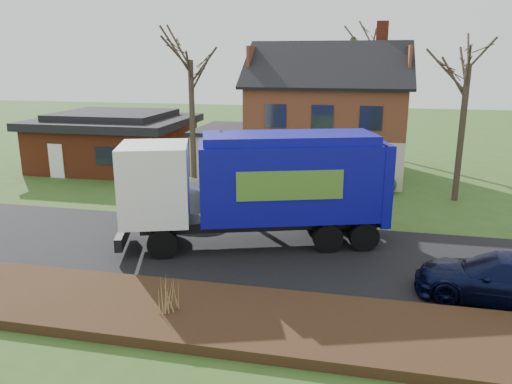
# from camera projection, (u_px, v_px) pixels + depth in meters

# --- Properties ---
(ground) EXTENTS (120.00, 120.00, 0.00)m
(ground) POSITION_uv_depth(u_px,v_px,m) (242.00, 250.00, 19.06)
(ground) COLOR #31511B
(ground) RESTS_ON ground
(road) EXTENTS (80.00, 7.00, 0.02)m
(road) POSITION_uv_depth(u_px,v_px,m) (242.00, 250.00, 19.06)
(road) COLOR black
(road) RESTS_ON ground
(mulch_verge) EXTENTS (80.00, 3.50, 0.30)m
(mulch_verge) POSITION_uv_depth(u_px,v_px,m) (197.00, 314.00, 14.02)
(mulch_verge) COLOR black
(mulch_verge) RESTS_ON ground
(main_house) EXTENTS (12.95, 8.95, 9.26)m
(main_house) POSITION_uv_depth(u_px,v_px,m) (319.00, 110.00, 30.83)
(main_house) COLOR beige
(main_house) RESTS_ON ground
(ranch_house) EXTENTS (9.80, 8.20, 3.70)m
(ranch_house) POSITION_uv_depth(u_px,v_px,m) (115.00, 140.00, 33.35)
(ranch_house) COLOR brown
(ranch_house) RESTS_ON ground
(garbage_truck) EXTENTS (10.53, 5.78, 4.37)m
(garbage_truck) POSITION_uv_depth(u_px,v_px,m) (261.00, 182.00, 19.12)
(garbage_truck) COLOR black
(garbage_truck) RESTS_ON ground
(silver_sedan) EXTENTS (5.06, 2.57, 1.59)m
(silver_sedan) POSITION_uv_depth(u_px,v_px,m) (190.00, 197.00, 23.39)
(silver_sedan) COLOR #A0A3A7
(silver_sedan) RESTS_ON ground
(navy_wagon) EXTENTS (5.29, 2.72, 1.47)m
(navy_wagon) POSITION_uv_depth(u_px,v_px,m) (504.00, 278.00, 14.91)
(navy_wagon) COLOR black
(navy_wagon) RESTS_ON ground
(tree_front_west) EXTENTS (3.29, 3.29, 9.77)m
(tree_front_west) POSITION_uv_depth(u_px,v_px,m) (190.00, 39.00, 25.50)
(tree_front_west) COLOR #3B2F23
(tree_front_west) RESTS_ON ground
(tree_front_east) EXTENTS (3.53, 3.53, 9.81)m
(tree_front_east) POSITION_uv_depth(u_px,v_px,m) (472.00, 39.00, 23.80)
(tree_front_east) COLOR #3B2F23
(tree_front_east) RESTS_ON ground
(tree_back) EXTENTS (3.55, 3.55, 11.24)m
(tree_back) POSITION_uv_depth(u_px,v_px,m) (372.00, 26.00, 36.59)
(tree_back) COLOR #423627
(tree_back) RESTS_ON ground
(grass_clump_mid) EXTENTS (0.39, 0.32, 1.08)m
(grass_clump_mid) POSITION_uv_depth(u_px,v_px,m) (169.00, 294.00, 13.71)
(grass_clump_mid) COLOR olive
(grass_clump_mid) RESTS_ON mulch_verge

